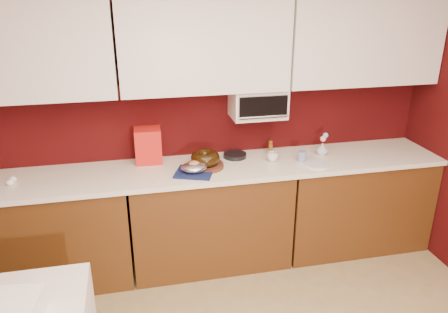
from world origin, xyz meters
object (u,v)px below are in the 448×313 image
foil_ham_nest (194,167)px  flower_vase (322,148)px  toaster_oven (258,102)px  blue_jar (302,156)px  bundt_cake (205,158)px  pandoro_box (148,145)px  coffee_mug (272,156)px

foil_ham_nest → flower_vase: flower_vase is taller
toaster_oven → blue_jar: bearing=-32.3°
bundt_cake → foil_ham_nest: bearing=-134.3°
blue_jar → flower_vase: bearing=24.8°
toaster_oven → foil_ham_nest: 0.78m
foil_ham_nest → pandoro_box: size_ratio=0.71×
bundt_cake → pandoro_box: pandoro_box is taller
coffee_mug → blue_jar: bearing=-14.0°
foil_ham_nest → bundt_cake: bearing=45.7°
coffee_mug → flower_vase: size_ratio=0.78×
flower_vase → pandoro_box: bearing=174.0°
bundt_cake → foil_ham_nest: (-0.11, -0.11, -0.03)m
coffee_mug → flower_vase: bearing=5.6°
pandoro_box → bundt_cake: bearing=-24.8°
bundt_cake → pandoro_box: (-0.44, 0.22, 0.07)m
foil_ham_nest → flower_vase: bearing=8.5°
coffee_mug → blue_jar: size_ratio=1.04×
bundt_cake → coffee_mug: size_ratio=2.58×
bundt_cake → flower_vase: 1.05m
toaster_oven → pandoro_box: (-0.92, 0.05, -0.33)m
bundt_cake → pandoro_box: bearing=153.7°
coffee_mug → foil_ham_nest: bearing=-169.6°
toaster_oven → flower_vase: size_ratio=3.79×
pandoro_box → blue_jar: size_ratio=3.31×
toaster_oven → foil_ham_nest: (-0.59, -0.28, -0.42)m
blue_jar → bundt_cake: bearing=176.9°
bundt_cake → coffee_mug: bearing=1.5°
coffee_mug → pandoro_box: bearing=168.7°
toaster_oven → bundt_cake: (-0.48, -0.17, -0.39)m
toaster_oven → foil_ham_nest: bearing=-154.7°
foil_ham_nest → pandoro_box: bearing=135.4°
coffee_mug → bundt_cake: bearing=-178.5°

